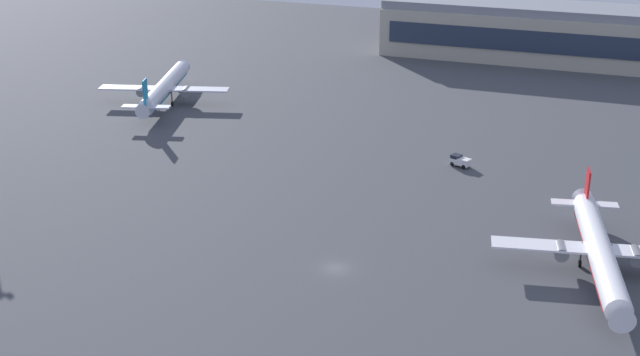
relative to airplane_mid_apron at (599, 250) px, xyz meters
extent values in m
plane|color=#424449|center=(-37.91, -11.92, -4.00)|extent=(416.00, 416.00, 0.00)
cylinder|color=white|center=(0.10, -0.51, 0.09)|extent=(10.51, 35.97, 3.79)
cone|color=white|center=(3.72, -19.31, 0.09)|extent=(3.99, 3.03, 3.60)
cone|color=white|center=(-3.56, 18.48, 0.09)|extent=(3.88, 3.39, 3.41)
cube|color=white|center=(-0.09, 0.47, -0.11)|extent=(32.09, 9.95, 0.35)
cube|color=white|center=(-3.20, 16.62, 0.29)|extent=(11.22, 4.43, 0.35)
cube|color=red|center=(-3.15, 16.33, 3.33)|extent=(0.90, 3.19, 6.48)
cylinder|color=slate|center=(5.30, 1.50, -0.80)|extent=(2.83, 3.94, 2.19)
cylinder|color=slate|center=(-5.47, -0.57, -0.80)|extent=(2.83, 3.94, 2.19)
cube|color=red|center=(0.10, -0.51, -0.95)|extent=(9.60, 33.07, 0.36)
cylinder|color=#333338|center=(2.27, -11.79, -1.68)|extent=(0.28, 0.28, 3.54)
cylinder|color=black|center=(2.27, -11.79, -3.45)|extent=(0.60, 1.15, 1.10)
cylinder|color=#333338|center=(1.78, 2.35, -1.68)|extent=(0.28, 0.28, 3.54)
cylinder|color=black|center=(1.78, 2.35, -3.45)|extent=(0.60, 1.15, 1.10)
cylinder|color=#333338|center=(-2.53, 1.52, -1.68)|extent=(0.28, 0.28, 3.54)
cylinder|color=black|center=(-2.53, 1.52, -3.45)|extent=(0.60, 1.15, 1.10)
cylinder|color=silver|center=(-106.48, 57.00, 0.13)|extent=(13.32, 35.92, 3.82)
cone|color=silver|center=(-111.61, 75.61, 0.13)|extent=(4.14, 3.29, 3.63)
cone|color=silver|center=(-101.29, 38.19, 0.13)|extent=(4.06, 3.63, 3.44)
cube|color=silver|center=(-106.21, 56.03, -0.07)|extent=(32.10, 12.44, 0.35)
cube|color=silver|center=(-101.79, 40.03, 0.33)|extent=(11.31, 5.27, 0.35)
cube|color=#1984B2|center=(-101.87, 40.32, 3.40)|extent=(1.15, 3.18, 6.54)
cylinder|color=slate|center=(-111.54, 54.56, -0.78)|extent=(3.10, 4.08, 2.21)
cylinder|color=slate|center=(-100.88, 57.50, -0.78)|extent=(3.10, 4.08, 2.21)
cube|color=#1984B2|center=(-106.48, 57.00, -0.92)|extent=(12.18, 33.03, 0.36)
cylinder|color=#333338|center=(-109.56, 68.17, -1.66)|extent=(0.28, 0.28, 3.57)
cylinder|color=black|center=(-109.56, 68.17, -3.44)|extent=(0.68, 1.17, 1.11)
cylinder|color=#333338|center=(-107.94, 53.98, -1.66)|extent=(0.28, 0.28, 3.57)
cylinder|color=black|center=(-107.94, 53.98, -3.44)|extent=(0.68, 1.17, 1.11)
cylinder|color=#333338|center=(-103.67, 55.16, -1.66)|extent=(0.28, 0.28, 3.57)
cylinder|color=black|center=(-103.67, 55.16, -3.44)|extent=(0.68, 1.17, 1.11)
cube|color=white|center=(-29.39, 38.41, -3.00)|extent=(2.69, 2.63, 1.10)
cube|color=#1E232D|center=(-29.39, 38.41, -2.10)|extent=(2.40, 2.39, 0.70)
cube|color=white|center=(-27.64, 37.72, -2.85)|extent=(2.94, 2.67, 1.40)
cylinder|color=black|center=(-29.98, 37.73, -3.55)|extent=(0.95, 0.61, 0.90)
cylinder|color=black|center=(-29.35, 39.31, -3.55)|extent=(0.95, 0.61, 0.90)
cylinder|color=black|center=(-27.48, 36.74, -3.55)|extent=(0.95, 0.61, 0.90)
cylinder|color=black|center=(-26.85, 38.32, -3.55)|extent=(0.95, 0.61, 0.90)
camera|label=1|loc=(-0.34, -123.02, 58.18)|focal=47.97mm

